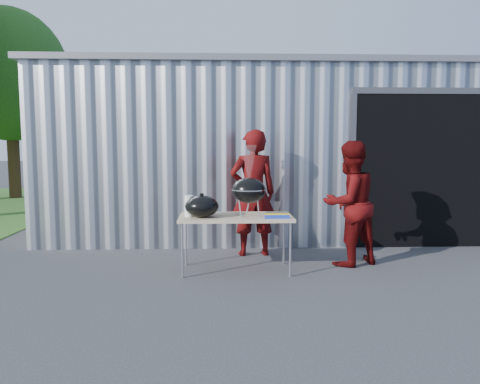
{
  "coord_description": "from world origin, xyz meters",
  "views": [
    {
      "loc": [
        -0.08,
        -5.81,
        1.72
      ],
      "look_at": [
        0.18,
        0.53,
        1.05
      ],
      "focal_mm": 35.0,
      "sensor_mm": 36.0,
      "label": 1
    }
  ],
  "objects_px": {
    "folding_table": "(236,219)",
    "kettle_grill": "(249,185)",
    "person_cook": "(253,193)",
    "person_bystander": "(349,203)"
  },
  "relations": [
    {
      "from": "folding_table",
      "to": "person_bystander",
      "type": "relative_size",
      "value": 0.86
    },
    {
      "from": "kettle_grill",
      "to": "person_bystander",
      "type": "height_order",
      "value": "person_bystander"
    },
    {
      "from": "folding_table",
      "to": "person_cook",
      "type": "height_order",
      "value": "person_cook"
    },
    {
      "from": "person_bystander",
      "to": "person_cook",
      "type": "bearing_deg",
      "value": -51.61
    },
    {
      "from": "kettle_grill",
      "to": "person_cook",
      "type": "bearing_deg",
      "value": 82.57
    },
    {
      "from": "person_cook",
      "to": "person_bystander",
      "type": "xyz_separation_m",
      "value": [
        1.31,
        -0.63,
        -0.09
      ]
    },
    {
      "from": "folding_table",
      "to": "person_cook",
      "type": "bearing_deg",
      "value": 71.96
    },
    {
      "from": "person_cook",
      "to": "kettle_grill",
      "type": "bearing_deg",
      "value": 75.35
    },
    {
      "from": "folding_table",
      "to": "kettle_grill",
      "type": "bearing_deg",
      "value": -5.59
    },
    {
      "from": "folding_table",
      "to": "person_cook",
      "type": "distance_m",
      "value": 0.97
    }
  ]
}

